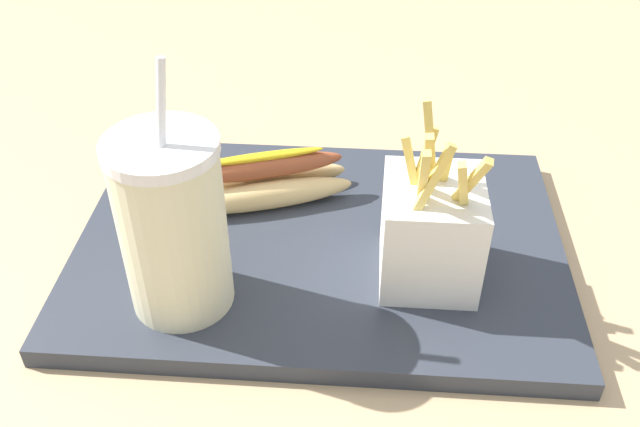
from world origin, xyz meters
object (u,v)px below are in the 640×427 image
object	(u,v)px
soda_cup	(173,225)
fries_basket	(431,230)
hot_dog_1	(264,182)
ketchup_cup_1	(185,152)

from	to	relation	value
soda_cup	fries_basket	xyz separation A→B (m)	(0.22, 0.05, -0.03)
hot_dog_1	ketchup_cup_1	size ratio (longest dim) A/B	5.95
soda_cup	ketchup_cup_1	bearing A→B (deg)	102.24
soda_cup	ketchup_cup_1	distance (m)	0.23
soda_cup	fries_basket	bearing A→B (deg)	12.43
ketchup_cup_1	hot_dog_1	bearing A→B (deg)	-34.05
hot_dog_1	ketchup_cup_1	distance (m)	0.12
fries_basket	hot_dog_1	distance (m)	0.20
ketchup_cup_1	soda_cup	bearing A→B (deg)	-77.76
soda_cup	fries_basket	world-z (taller)	soda_cup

